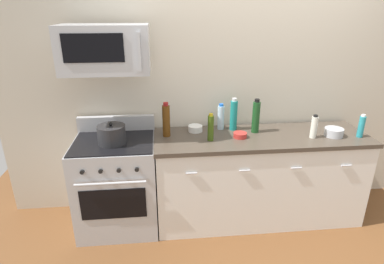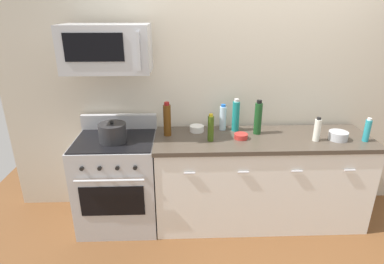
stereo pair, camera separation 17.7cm
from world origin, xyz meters
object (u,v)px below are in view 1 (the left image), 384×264
bottle_olive_oil (211,128)px  range_oven (118,183)px  microwave (105,49)px  bottle_water_clear (221,117)px  bowl_white_ceramic (195,128)px  bottle_sparkling_teal (234,115)px  bottle_vinegar_white (314,127)px  bowl_steel_prep (334,132)px  stockpot (112,135)px  bottle_dish_soap (361,126)px  bottle_wine_green (256,117)px  bottle_wine_amber (166,120)px  bowl_red_small (240,135)px

bottle_olive_oil → range_oven: bearing=175.7°
microwave → bottle_water_clear: (1.05, 0.17, -0.70)m
bowl_white_ceramic → microwave: bearing=-170.4°
bottle_sparkling_teal → bottle_vinegar_white: bottle_sparkling_teal is taller
bowl_steel_prep → stockpot: stockpot is taller
bowl_white_ceramic → bottle_dish_soap: bearing=-11.2°
bottle_olive_oil → bowl_white_ceramic: bearing=115.0°
bottle_wine_green → bowl_steel_prep: 0.76m
range_oven → stockpot: (0.00, -0.05, 0.54)m
microwave → bottle_wine_amber: size_ratio=2.23×
bottle_dish_soap → bottle_wine_green: size_ratio=0.66×
bottle_dish_soap → bottle_sparkling_teal: bearing=164.8°
bottle_dish_soap → bottle_olive_oil: (-1.44, 0.06, 0.02)m
range_oven → bowl_red_small: size_ratio=8.34×
bowl_red_small → bottle_sparkling_teal: bearing=95.4°
range_oven → bottle_vinegar_white: 1.97m
range_oven → bowl_white_ceramic: (0.79, 0.18, 0.48)m
bowl_red_small → bottle_water_clear: bearing=120.4°
bottle_water_clear → bowl_white_ceramic: size_ratio=1.87×
bowl_steel_prep → bottle_sparkling_teal: bearing=163.6°
bottle_olive_oil → stockpot: bottle_olive_oil is taller
microwave → bottle_water_clear: bearing=9.4°
range_oven → bottle_olive_oil: bearing=-4.3°
bottle_water_clear → bowl_steel_prep: 1.10m
bottle_sparkling_teal → bottle_wine_green: size_ratio=0.97×
bottle_vinegar_white → bowl_white_ceramic: bearing=165.8°
bottle_dish_soap → bottle_wine_green: bottle_wine_green is taller
bottle_wine_amber → bottle_wine_green: size_ratio=0.98×
bottle_water_clear → bottle_vinegar_white: bearing=-21.0°
microwave → bottle_sparkling_teal: microwave is taller
bottle_water_clear → bottle_wine_green: (0.32, -0.12, 0.04)m
bottle_sparkling_teal → bottle_vinegar_white: (0.71, -0.29, -0.05)m
bottle_wine_green → bowl_red_small: bearing=-145.6°
bottle_wine_amber → bottle_vinegar_white: bottle_wine_amber is taller
stockpot → bottle_dish_soap: bearing=-1.8°
bowl_steel_prep → microwave: bearing=176.5°
bottle_sparkling_teal → bottle_vinegar_white: size_ratio=1.44×
bowl_red_small → range_oven: bearing=178.7°
bottle_wine_amber → bowl_white_ceramic: bearing=18.0°
microwave → bottle_olive_oil: (0.90, -0.11, -0.71)m
bottle_wine_green → range_oven: bearing=-176.0°
bowl_white_ceramic → stockpot: bearing=-163.6°
bottle_wine_amber → bowl_white_ceramic: 0.33m
range_oven → bowl_steel_prep: range_oven is taller
microwave → bottle_sparkling_teal: bearing=7.0°
bottle_wine_green → bowl_steel_prep: (0.73, -0.18, -0.12)m
microwave → bowl_steel_prep: size_ratio=4.25×
bowl_steel_prep → bottle_water_clear: bearing=163.9°
bottle_water_clear → bowl_steel_prep: (1.05, -0.30, -0.08)m
bottle_wine_amber → bottle_vinegar_white: 1.40m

